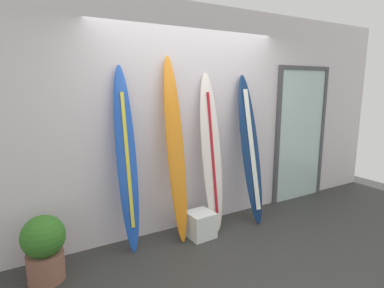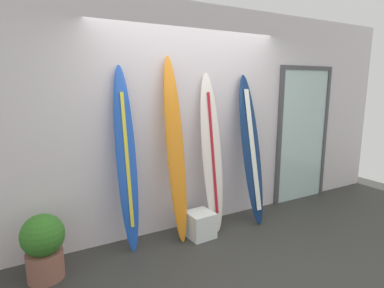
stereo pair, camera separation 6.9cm
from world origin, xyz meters
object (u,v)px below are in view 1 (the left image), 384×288
(surfboard_cobalt, at_px, (127,160))
(display_block_left, at_px, (200,224))
(surfboard_sunset, at_px, (176,151))
(surfboard_navy, at_px, (250,150))
(glass_door, at_px, (301,132))
(surfboard_ivory, at_px, (212,154))
(potted_plant, at_px, (44,247))

(surfboard_cobalt, height_order, display_block_left, surfboard_cobalt)
(surfboard_sunset, xyz_separation_m, surfboard_navy, (1.10, -0.04, -0.10))
(surfboard_navy, relative_size, glass_door, 0.93)
(surfboard_sunset, height_order, surfboard_ivory, surfboard_sunset)
(surfboard_ivory, bearing_deg, display_block_left, -148.74)
(surfboard_navy, bearing_deg, surfboard_cobalt, 177.25)
(surfboard_cobalt, xyz_separation_m, glass_door, (2.92, 0.17, 0.06))
(glass_door, bearing_deg, potted_plant, -174.72)
(surfboard_ivory, bearing_deg, surfboard_sunset, -178.42)
(surfboard_navy, distance_m, glass_door, 1.28)
(surfboard_sunset, relative_size, potted_plant, 3.37)
(surfboard_sunset, distance_m, potted_plant, 1.64)
(surfboard_sunset, relative_size, surfboard_ivory, 1.09)
(potted_plant, bearing_deg, surfboard_ivory, 4.50)
(glass_door, bearing_deg, surfboard_sunset, -174.86)
(potted_plant, bearing_deg, display_block_left, -0.00)
(surfboard_cobalt, xyz_separation_m, display_block_left, (0.83, -0.18, -0.87))
(surfboard_cobalt, relative_size, surfboard_sunset, 0.94)
(glass_door, height_order, potted_plant, glass_door)
(surfboard_sunset, xyz_separation_m, glass_door, (2.34, 0.21, 0.02))
(surfboard_sunset, bearing_deg, surfboard_ivory, 1.58)
(surfboard_cobalt, bearing_deg, surfboard_navy, -2.75)
(surfboard_navy, bearing_deg, potted_plant, -177.76)
(surfboard_ivory, bearing_deg, glass_door, 6.13)
(surfboard_cobalt, height_order, potted_plant, surfboard_cobalt)
(surfboard_ivory, bearing_deg, potted_plant, -175.50)
(display_block_left, bearing_deg, surfboard_cobalt, 167.74)
(surfboard_sunset, relative_size, glass_door, 1.03)
(surfboard_ivory, relative_size, glass_door, 0.94)
(surfboard_cobalt, relative_size, display_block_left, 6.45)
(surfboard_cobalt, height_order, glass_door, glass_door)
(surfboard_sunset, relative_size, display_block_left, 6.83)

